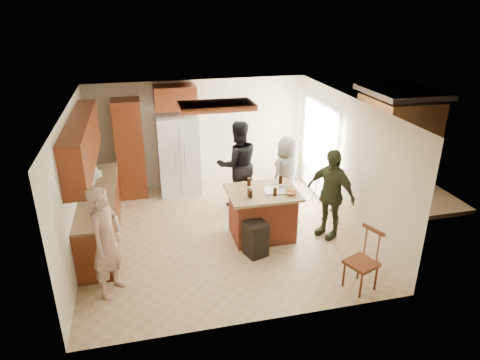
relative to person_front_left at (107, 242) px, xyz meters
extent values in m
plane|color=tan|center=(1.95, 1.35, -0.88)|extent=(5.00, 5.00, 0.00)
plane|color=white|center=(1.95, 1.35, 1.62)|extent=(5.00, 5.00, 0.00)
plane|color=beige|center=(1.95, 3.85, 0.37)|extent=(5.00, 0.00, 5.00)
plane|color=beige|center=(1.95, -1.15, 0.37)|extent=(5.00, 0.00, 5.00)
plane|color=beige|center=(-0.55, 1.35, 0.37)|extent=(0.00, 5.00, 5.00)
plane|color=beige|center=(4.45, 1.35, 0.37)|extent=(0.00, 5.00, 5.00)
cube|color=white|center=(4.43, 2.55, 0.17)|extent=(0.02, 1.60, 2.10)
cube|color=white|center=(4.41, 2.55, 0.17)|extent=(0.08, 1.72, 2.10)
cube|color=maroon|center=(1.95, 1.55, 1.56)|extent=(1.30, 0.70, 0.10)
cube|color=white|center=(1.95, 1.55, 1.50)|extent=(1.10, 0.50, 0.02)
cube|color=olive|center=(5.95, 2.55, -0.93)|extent=(3.00, 3.00, 0.10)
cube|color=#593319|center=(6.65, 3.15, 0.12)|extent=(1.40, 1.60, 2.00)
imported|color=tan|center=(0.00, 0.00, 0.00)|extent=(0.71, 0.78, 1.76)
imported|color=black|center=(2.55, 2.48, 0.06)|extent=(0.95, 0.62, 1.88)
imported|color=gray|center=(3.52, 2.12, -0.09)|extent=(0.92, 0.80, 1.59)
imported|color=#303720|center=(3.91, 0.84, -0.02)|extent=(0.96, 1.13, 1.72)
imported|color=gray|center=(-0.37, 1.61, -0.12)|extent=(0.70, 1.07, 1.52)
cube|color=maroon|center=(-0.25, 1.75, -0.44)|extent=(0.60, 3.00, 0.88)
cube|color=#846B4C|center=(-0.25, 1.75, 0.02)|extent=(0.64, 3.00, 0.04)
cube|color=maroon|center=(-0.37, 1.75, 1.00)|extent=(0.35, 3.00, 0.85)
cube|color=maroon|center=(0.35, 3.55, 0.22)|extent=(0.60, 0.60, 2.20)
cube|color=maroon|center=(1.40, 3.55, 1.32)|extent=(0.90, 0.60, 0.50)
cube|color=white|center=(1.40, 3.47, 0.02)|extent=(0.90, 0.72, 1.80)
cube|color=gray|center=(1.40, 3.10, 0.02)|extent=(0.01, 0.01, 1.71)
cylinder|color=silver|center=(1.30, 3.08, 0.11)|extent=(0.02, 0.02, 0.70)
cylinder|color=silver|center=(1.50, 3.08, 0.11)|extent=(0.02, 0.02, 0.70)
cube|color=#A4472A|center=(2.69, 1.08, -0.44)|extent=(1.10, 0.85, 0.88)
cube|color=#907653|center=(2.69, 1.08, 0.03)|extent=(1.28, 1.03, 0.05)
cube|color=silver|center=(2.94, 1.03, 0.06)|extent=(0.49, 0.40, 0.02)
imported|color=brown|center=(3.14, 0.83, 0.08)|extent=(0.26, 0.26, 0.05)
cylinder|color=black|center=(2.41, 0.87, 0.13)|extent=(0.07, 0.07, 0.15)
cylinder|color=black|center=(2.51, 1.39, 0.13)|extent=(0.07, 0.07, 0.15)
cylinder|color=black|center=(3.11, 1.35, 0.13)|extent=(0.07, 0.07, 0.15)
cylinder|color=black|center=(2.85, 0.85, 0.13)|extent=(0.07, 0.07, 0.15)
cylinder|color=black|center=(2.39, 0.93, 0.13)|extent=(0.07, 0.07, 0.15)
cube|color=black|center=(2.40, 0.48, -0.60)|extent=(0.43, 0.43, 0.55)
cube|color=black|center=(2.40, 0.48, -0.29)|extent=(0.43, 0.43, 0.08)
cube|color=maroon|center=(3.72, -0.79, -0.43)|extent=(0.54, 0.54, 0.05)
cylinder|color=maroon|center=(3.63, -1.01, -0.66)|extent=(0.05, 0.05, 0.44)
cylinder|color=maroon|center=(3.94, -0.89, -0.66)|extent=(0.05, 0.05, 0.44)
cylinder|color=maroon|center=(3.50, -0.70, -0.66)|extent=(0.05, 0.05, 0.44)
cylinder|color=maroon|center=(3.82, -0.57, -0.66)|extent=(0.05, 0.05, 0.44)
cube|color=maroon|center=(3.90, -0.72, 0.09)|extent=(0.18, 0.39, 0.05)
cylinder|color=maroon|center=(3.94, -0.83, -0.16)|extent=(0.03, 0.03, 0.50)
cylinder|color=maroon|center=(3.85, -0.61, -0.16)|extent=(0.03, 0.03, 0.50)
camera|label=1|loc=(0.66, -5.70, 3.30)|focal=32.00mm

